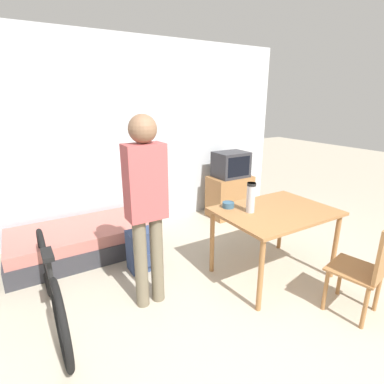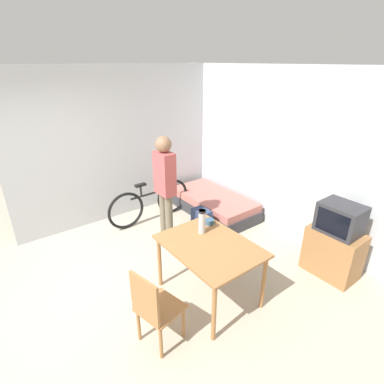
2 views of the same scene
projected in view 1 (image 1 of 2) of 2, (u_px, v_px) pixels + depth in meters
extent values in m
cube|color=silver|center=(136.00, 137.00, 4.32)|extent=(4.97, 0.06, 2.70)
cube|color=#333338|center=(84.00, 245.00, 3.77)|extent=(1.74, 0.88, 0.22)
cube|color=#B76B60|center=(82.00, 232.00, 3.71)|extent=(1.69, 0.86, 0.14)
cube|color=#9E6B3D|center=(230.00, 196.00, 4.95)|extent=(0.69, 0.44, 0.67)
cube|color=#2D2D33|center=(231.00, 164.00, 4.78)|extent=(0.52, 0.41, 0.40)
cube|color=black|center=(239.00, 167.00, 4.62)|extent=(0.42, 0.01, 0.31)
cube|color=#9E6B3D|center=(276.00, 211.00, 3.14)|extent=(1.19, 0.89, 0.03)
cylinder|color=#9E6B3D|center=(261.00, 275.00, 2.68)|extent=(0.05, 0.05, 0.73)
cylinder|color=#9E6B3D|center=(335.00, 246.00, 3.20)|extent=(0.05, 0.05, 0.73)
cylinder|color=#9E6B3D|center=(212.00, 242.00, 3.31)|extent=(0.05, 0.05, 0.73)
cylinder|color=#9E6B3D|center=(281.00, 222.00, 3.83)|extent=(0.05, 0.05, 0.73)
cube|color=#9E6B3D|center=(355.00, 270.00, 2.67)|extent=(0.49, 0.49, 0.02)
cylinder|color=#9E6B3D|center=(340.00, 276.00, 2.96)|extent=(0.04, 0.04, 0.41)
cylinder|color=#9E6B3D|center=(325.00, 290.00, 2.74)|extent=(0.04, 0.04, 0.41)
cylinder|color=#9E6B3D|center=(378.00, 291.00, 2.72)|extent=(0.04, 0.04, 0.41)
cylinder|color=#9E6B3D|center=(365.00, 308.00, 2.51)|extent=(0.04, 0.04, 0.41)
torus|color=black|center=(45.00, 262.00, 2.95)|extent=(0.06, 0.68, 0.68)
torus|color=black|center=(61.00, 324.00, 2.15)|extent=(0.06, 0.68, 0.68)
cylinder|color=black|center=(48.00, 269.00, 2.49)|extent=(0.04, 0.77, 0.04)
cylinder|color=black|center=(50.00, 268.00, 2.32)|extent=(0.04, 0.04, 0.20)
cube|color=black|center=(47.00, 255.00, 2.28)|extent=(0.08, 0.20, 0.04)
cylinder|color=#6B604C|center=(141.00, 264.00, 2.74)|extent=(0.12, 0.12, 0.87)
cylinder|color=#6B604C|center=(157.00, 259.00, 2.81)|extent=(0.12, 0.12, 0.87)
cube|color=#B24C4C|center=(145.00, 182.00, 2.54)|extent=(0.34, 0.20, 0.66)
sphere|color=#846047|center=(143.00, 129.00, 2.41)|extent=(0.24, 0.24, 0.24)
cylinder|color=#B7B7BC|center=(251.00, 198.00, 3.04)|extent=(0.09, 0.09, 0.31)
cylinder|color=black|center=(252.00, 184.00, 2.99)|extent=(0.09, 0.09, 0.03)
cylinder|color=#335670|center=(228.00, 205.00, 3.20)|extent=(0.13, 0.13, 0.06)
cube|color=navy|center=(142.00, 250.00, 3.40)|extent=(0.31, 0.22, 0.47)
cube|color=navy|center=(147.00, 260.00, 3.32)|extent=(0.22, 0.03, 0.17)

